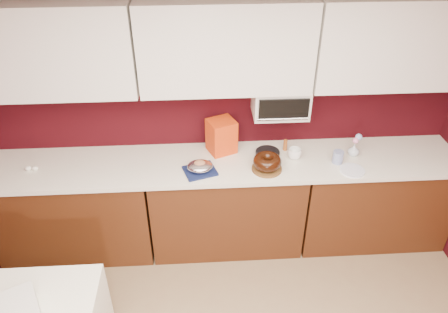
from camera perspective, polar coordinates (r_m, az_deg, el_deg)
ceiling at (r=1.20m, az=7.05°, el=9.63°), size 4.00×4.50×0.02m
wall_back at (r=3.76m, az=0.06°, el=6.42°), size 4.00×0.02×2.50m
base_cabinet_left at (r=4.11m, az=-18.66°, el=-6.69°), size 1.31×0.58×0.86m
base_cabinet_center at (r=3.96m, az=0.34°, el=-6.26°), size 1.31×0.58×0.86m
base_cabinet_right at (r=4.25m, az=18.66°, el=-5.20°), size 1.31×0.58×0.86m
countertop at (r=3.69m, az=0.36°, el=-0.92°), size 4.00×0.62×0.04m
upper_cabinet_left at (r=3.54m, az=-22.38°, el=12.70°), size 1.31×0.33×0.70m
upper_cabinet_center at (r=3.37m, az=0.25°, el=14.19°), size 1.31×0.33×0.70m
upper_cabinet_right at (r=3.70m, az=21.96°, el=13.64°), size 1.31×0.33×0.70m
toaster_oven at (r=3.63m, az=7.37°, el=7.26°), size 0.45×0.30×0.25m
toaster_oven_door at (r=3.49m, az=7.81°, el=6.08°), size 0.40×0.02×0.18m
toaster_oven_handle at (r=3.51m, az=7.76°, el=4.89°), size 0.42×0.02×0.02m
cake_base at (r=3.59m, az=5.60°, el=-1.57°), size 0.28×0.28×0.02m
bundt_cake at (r=3.55m, az=5.66°, el=-0.67°), size 0.24×0.24×0.09m
navy_towel at (r=3.56m, az=-3.15°, el=-1.88°), size 0.30×0.27×0.02m
foil_ham_nest at (r=3.53m, az=-3.18°, el=-1.29°), size 0.23×0.20×0.08m
roasted_ham at (r=3.52m, az=-3.19°, el=-0.95°), size 0.10×0.09×0.06m
pandoro_box at (r=3.74m, az=-0.33°, el=2.69°), size 0.28×0.27×0.30m
dark_pan at (r=3.77m, az=5.71°, el=0.43°), size 0.27×0.27×0.04m
coffee_mug at (r=3.74m, az=9.22°, el=0.49°), size 0.14×0.14×0.11m
blue_jar at (r=3.76m, az=14.66°, el=-0.07°), size 0.11×0.11×0.11m
flower_vase at (r=3.89m, az=16.59°, el=0.89°), size 0.10×0.10×0.12m
flower_pink at (r=3.84m, az=16.81°, el=2.01°), size 0.05×0.05×0.05m
flower_blue at (r=3.86m, az=17.19°, el=2.45°), size 0.06×0.06×0.06m
china_plate at (r=3.72m, az=16.40°, el=-1.74°), size 0.25×0.25×0.01m
amber_bottle at (r=3.84m, az=8.00°, el=1.48°), size 0.04×0.04×0.10m
egg_left at (r=3.91m, az=-24.20°, el=-1.41°), size 0.06×0.05×0.04m
egg_right at (r=3.89m, az=-23.45°, el=-1.43°), size 0.06×0.05×0.04m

